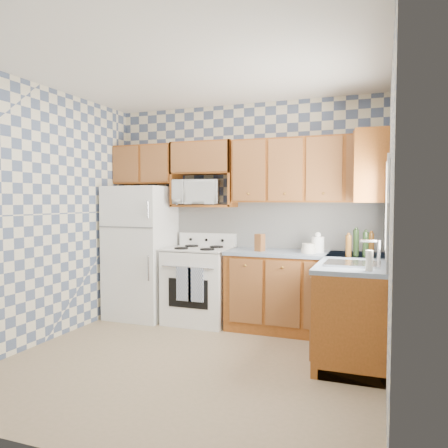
# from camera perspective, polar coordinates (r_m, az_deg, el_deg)

# --- Properties ---
(floor) EXTENTS (3.40, 3.40, 0.00)m
(floor) POSITION_cam_1_polar(r_m,az_deg,el_deg) (4.26, -4.33, -17.56)
(floor) COLOR #867555
(floor) RESTS_ON ground
(back_wall) EXTENTS (3.40, 0.02, 2.70)m
(back_wall) POSITION_cam_1_polar(r_m,az_deg,el_deg) (5.48, 2.59, 1.49)
(back_wall) COLOR slate
(back_wall) RESTS_ON ground
(right_wall) EXTENTS (0.02, 3.20, 2.70)m
(right_wall) POSITION_cam_1_polar(r_m,az_deg,el_deg) (3.63, 20.82, 0.52)
(right_wall) COLOR slate
(right_wall) RESTS_ON ground
(backsplash_back) EXTENTS (2.60, 0.02, 0.56)m
(backsplash_back) POSITION_cam_1_polar(r_m,az_deg,el_deg) (5.37, 6.62, -0.16)
(backsplash_back) COLOR white
(backsplash_back) RESTS_ON back_wall
(backsplash_right) EXTENTS (0.02, 1.60, 0.56)m
(backsplash_right) POSITION_cam_1_polar(r_m,az_deg,el_deg) (4.43, 20.55, -1.00)
(backsplash_right) COLOR white
(backsplash_right) RESTS_ON right_wall
(refrigerator) EXTENTS (0.75, 0.70, 1.68)m
(refrigerator) POSITION_cam_1_polar(r_m,az_deg,el_deg) (5.73, -10.79, -3.61)
(refrigerator) COLOR white
(refrigerator) RESTS_ON floor
(stove_body) EXTENTS (0.76, 0.65, 0.90)m
(stove_body) POSITION_cam_1_polar(r_m,az_deg,el_deg) (5.44, -3.26, -8.07)
(stove_body) COLOR white
(stove_body) RESTS_ON floor
(cooktop) EXTENTS (0.76, 0.65, 0.02)m
(cooktop) POSITION_cam_1_polar(r_m,az_deg,el_deg) (5.37, -3.27, -3.30)
(cooktop) COLOR silver
(cooktop) RESTS_ON stove_body
(backguard) EXTENTS (0.76, 0.08, 0.17)m
(backguard) POSITION_cam_1_polar(r_m,az_deg,el_deg) (5.62, -2.15, -2.05)
(backguard) COLOR white
(backguard) RESTS_ON cooktop
(dish_towel_left) EXTENTS (0.19, 0.02, 0.39)m
(dish_towel_left) POSITION_cam_1_polar(r_m,az_deg,el_deg) (5.14, -5.25, -7.80)
(dish_towel_left) COLOR navy
(dish_towel_left) RESTS_ON stove_body
(dish_towel_right) EXTENTS (0.19, 0.02, 0.39)m
(dish_towel_right) POSITION_cam_1_polar(r_m,az_deg,el_deg) (5.07, -3.70, -7.93)
(dish_towel_right) COLOR navy
(dish_towel_right) RESTS_ON stove_body
(base_cabinets_back) EXTENTS (1.75, 0.60, 0.88)m
(base_cabinets_back) POSITION_cam_1_polar(r_m,az_deg,el_deg) (5.10, 10.49, -8.97)
(base_cabinets_back) COLOR brown
(base_cabinets_back) RESTS_ON floor
(base_cabinets_right) EXTENTS (0.60, 1.60, 0.88)m
(base_cabinets_right) POSITION_cam_1_polar(r_m,az_deg,el_deg) (4.55, 16.66, -10.51)
(base_cabinets_right) COLOR brown
(base_cabinets_right) RESTS_ON floor
(countertop_back) EXTENTS (1.77, 0.63, 0.04)m
(countertop_back) POSITION_cam_1_polar(r_m,az_deg,el_deg) (5.02, 10.53, -3.84)
(countertop_back) COLOR slate
(countertop_back) RESTS_ON base_cabinets_back
(countertop_right) EXTENTS (0.63, 1.60, 0.04)m
(countertop_right) POSITION_cam_1_polar(r_m,az_deg,el_deg) (4.47, 16.69, -4.77)
(countertop_right) COLOR slate
(countertop_right) RESTS_ON base_cabinets_right
(upper_cabinets_back) EXTENTS (1.75, 0.33, 0.74)m
(upper_cabinets_back) POSITION_cam_1_polar(r_m,az_deg,el_deg) (5.14, 10.90, 6.92)
(upper_cabinets_back) COLOR brown
(upper_cabinets_back) RESTS_ON back_wall
(upper_cabinets_fridge) EXTENTS (0.82, 0.33, 0.50)m
(upper_cabinets_fridge) POSITION_cam_1_polar(r_m,az_deg,el_deg) (5.88, -10.09, 7.60)
(upper_cabinets_fridge) COLOR brown
(upper_cabinets_fridge) RESTS_ON back_wall
(upper_cabinets_right) EXTENTS (0.33, 0.70, 0.74)m
(upper_cabinets_right) POSITION_cam_1_polar(r_m,az_deg,el_deg) (4.89, 18.84, 7.01)
(upper_cabinets_right) COLOR brown
(upper_cabinets_right) RESTS_ON right_wall
(microwave_shelf) EXTENTS (0.80, 0.33, 0.03)m
(microwave_shelf) POSITION_cam_1_polar(r_m,az_deg,el_deg) (5.49, -2.62, 2.38)
(microwave_shelf) COLOR brown
(microwave_shelf) RESTS_ON back_wall
(microwave) EXTENTS (0.64, 0.52, 0.31)m
(microwave) POSITION_cam_1_polar(r_m,az_deg,el_deg) (5.48, -3.62, 4.15)
(microwave) COLOR white
(microwave) RESTS_ON microwave_shelf
(sink) EXTENTS (0.48, 0.40, 0.03)m
(sink) POSITION_cam_1_polar(r_m,az_deg,el_deg) (4.12, 16.46, -5.06)
(sink) COLOR #B7B7BC
(sink) RESTS_ON countertop_right
(window) EXTENTS (0.02, 0.66, 0.86)m
(window) POSITION_cam_1_polar(r_m,az_deg,el_deg) (4.07, 20.57, 2.19)
(window) COLOR silver
(window) RESTS_ON right_wall
(bottle_0) EXTENTS (0.06, 0.06, 0.28)m
(bottle_0) POSITION_cam_1_polar(r_m,az_deg,el_deg) (4.76, 16.84, -2.38)
(bottle_0) COLOR black
(bottle_0) RESTS_ON countertop_back
(bottle_1) EXTENTS (0.06, 0.06, 0.26)m
(bottle_1) POSITION_cam_1_polar(r_m,az_deg,el_deg) (4.69, 18.02, -2.58)
(bottle_1) COLOR black
(bottle_1) RESTS_ON countertop_back
(bottle_2) EXTENTS (0.06, 0.06, 0.24)m
(bottle_2) POSITION_cam_1_polar(r_m,az_deg,el_deg) (4.79, 18.66, -2.59)
(bottle_2) COLOR #5B3713
(bottle_2) RESTS_ON countertop_back
(bottle_3) EXTENTS (0.06, 0.06, 0.22)m
(bottle_3) POSITION_cam_1_polar(r_m,az_deg,el_deg) (4.70, 15.94, -2.77)
(bottle_3) COLOR #5B3713
(bottle_3) RESTS_ON countertop_back
(knife_block) EXTENTS (0.12, 0.12, 0.20)m
(knife_block) POSITION_cam_1_polar(r_m,az_deg,el_deg) (5.03, 4.70, -2.43)
(knife_block) COLOR brown
(knife_block) RESTS_ON countertop_back
(electric_kettle) EXTENTS (0.14, 0.14, 0.18)m
(electric_kettle) POSITION_cam_1_polar(r_m,az_deg,el_deg) (4.99, 12.16, -2.65)
(electric_kettle) COLOR white
(electric_kettle) RESTS_ON countertop_back
(food_containers) EXTENTS (0.16, 0.16, 0.11)m
(food_containers) POSITION_cam_1_polar(r_m,az_deg,el_deg) (4.91, 10.98, -3.14)
(food_containers) COLOR beige
(food_containers) RESTS_ON countertop_back
(soap_bottle) EXTENTS (0.06, 0.06, 0.17)m
(soap_bottle) POSITION_cam_1_polar(r_m,az_deg,el_deg) (3.79, 18.45, -4.57)
(soap_bottle) COLOR beige
(soap_bottle) RESTS_ON countertop_right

